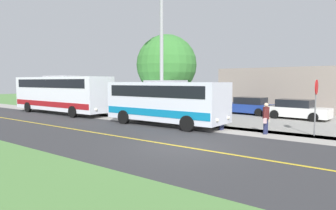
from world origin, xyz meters
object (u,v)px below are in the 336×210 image
object	(u,v)px
parked_car_far	(297,110)
tree_curbside	(167,65)
shuttle_bus_front	(165,100)
pedestrian_waiting	(222,115)
transit_bus_rear	(61,93)
street_light_pole	(160,53)
parked_car_near	(249,106)
pedestrian_with_bags	(266,117)
stop_sign	(316,98)

from	to	relation	value
parked_car_far	tree_curbside	size ratio (longest dim) A/B	0.72
shuttle_bus_front	pedestrian_waiting	xyz separation A→B (m)	(-0.43, 3.73, -0.71)
transit_bus_rear	street_light_pole	world-z (taller)	street_light_pole
street_light_pole	parked_car_near	world-z (taller)	street_light_pole
parked_car_far	shuttle_bus_front	bearing A→B (deg)	-36.27
pedestrian_with_bags	street_light_pole	xyz separation A→B (m)	(0.27, -6.86, 3.71)
shuttle_bus_front	street_light_pole	size ratio (longest dim) A/B	0.97
pedestrian_waiting	street_light_pole	bearing A→B (deg)	-88.54
pedestrian_with_bags	stop_sign	world-z (taller)	stop_sign
parked_car_near	tree_curbside	world-z (taller)	tree_curbside
transit_bus_rear	parked_car_far	xyz separation A→B (m)	(-8.26, 17.35, -1.11)
pedestrian_waiting	tree_curbside	size ratio (longest dim) A/B	0.26
stop_sign	tree_curbside	bearing A→B (deg)	-97.09
tree_curbside	stop_sign	bearing A→B (deg)	82.91
pedestrian_waiting	parked_car_far	xyz separation A→B (m)	(-7.79, 2.30, -0.18)
pedestrian_with_bags	street_light_pole	bearing A→B (deg)	-87.73
shuttle_bus_front	parked_car_far	world-z (taller)	shuttle_bus_front
shuttle_bus_front	transit_bus_rear	world-z (taller)	transit_bus_rear
parked_car_far	stop_sign	bearing A→B (deg)	19.64
stop_sign	tree_curbside	world-z (taller)	tree_curbside
pedestrian_waiting	tree_curbside	xyz separation A→B (m)	(-2.41, -5.77, 3.15)
pedestrian_waiting	tree_curbside	bearing A→B (deg)	-112.65
shuttle_bus_front	parked_car_far	xyz separation A→B (m)	(-8.22, 6.03, -0.89)
stop_sign	parked_car_near	size ratio (longest dim) A/B	0.63
pedestrian_with_bags	pedestrian_waiting	size ratio (longest dim) A/B	1.03
pedestrian_waiting	stop_sign	bearing A→B (deg)	103.30
pedestrian_with_bags	tree_curbside	world-z (taller)	tree_curbside
pedestrian_waiting	street_light_pole	distance (m)	5.76
pedestrian_with_bags	pedestrian_waiting	distance (m)	2.50
transit_bus_rear	parked_car_near	distance (m)	16.20
shuttle_bus_front	transit_bus_rear	size ratio (longest dim) A/B	0.74
transit_bus_rear	pedestrian_with_bags	size ratio (longest dim) A/B	6.55
pedestrian_waiting	shuttle_bus_front	bearing A→B (deg)	-83.43
stop_sign	tree_curbside	xyz separation A→B (m)	(-1.30, -10.45, 2.05)
transit_bus_rear	tree_curbside	bearing A→B (deg)	107.21
stop_sign	parked_car_far	size ratio (longest dim) A/B	0.63
transit_bus_rear	pedestrian_with_bags	bearing A→B (deg)	92.06
street_light_pole	parked_car_near	bearing A→B (deg)	163.32
pedestrian_with_bags	street_light_pole	world-z (taller)	street_light_pole
street_light_pole	tree_curbside	bearing A→B (deg)	-151.04
tree_curbside	transit_bus_rear	bearing A→B (deg)	-72.79
shuttle_bus_front	pedestrian_with_bags	size ratio (longest dim) A/B	4.88
parked_car_near	parked_car_far	bearing A→B (deg)	77.42
transit_bus_rear	pedestrian_waiting	xyz separation A→B (m)	(-0.47, 15.05, -0.93)
pedestrian_with_bags	shuttle_bus_front	bearing A→B (deg)	-84.58
pedestrian_with_bags	street_light_pole	size ratio (longest dim) A/B	0.20
parked_car_far	tree_curbside	bearing A→B (deg)	-56.29
pedestrian_waiting	parked_car_near	xyz separation A→B (m)	(-8.69, -1.74, -0.18)
stop_sign	parked_car_near	distance (m)	10.02
shuttle_bus_front	transit_bus_rear	xyz separation A→B (m)	(0.04, -11.32, 0.22)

